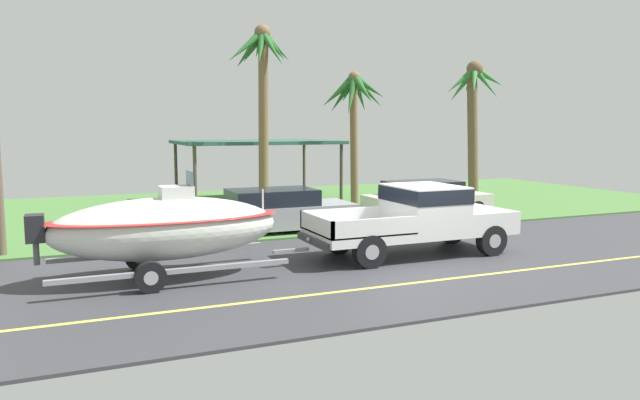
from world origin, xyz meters
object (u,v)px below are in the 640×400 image
(boat_on_trailer, at_px, (165,228))
(parked_sedan_far, at_px, (426,200))
(pickup_truck_towing, at_px, (423,216))
(palm_tree_near_left, at_px, (473,103))
(palm_tree_mid, at_px, (354,102))
(parked_sedan_near, at_px, (277,211))
(palm_tree_near_right, at_px, (262,72))
(carport_awning, at_px, (256,143))

(boat_on_trailer, bearing_deg, parked_sedan_far, 27.20)
(pickup_truck_towing, height_order, palm_tree_near_left, palm_tree_near_left)
(palm_tree_mid, bearing_deg, boat_on_trailer, -135.48)
(parked_sedan_far, relative_size, palm_tree_mid, 0.83)
(parked_sedan_far, relative_size, palm_tree_near_left, 0.76)
(parked_sedan_near, distance_m, palm_tree_near_right, 6.74)
(parked_sedan_near, xyz_separation_m, palm_tree_mid, (4.75, 4.18, 3.65))
(boat_on_trailer, bearing_deg, carport_awning, 64.45)
(parked_sedan_near, relative_size, palm_tree_near_left, 0.78)
(parked_sedan_far, bearing_deg, palm_tree_mid, 108.70)
(parked_sedan_near, height_order, parked_sedan_far, same)
(palm_tree_near_left, bearing_deg, palm_tree_mid, 173.95)
(parked_sedan_near, bearing_deg, palm_tree_near_left, 19.53)
(boat_on_trailer, relative_size, palm_tree_near_left, 1.00)
(boat_on_trailer, relative_size, palm_tree_mid, 1.11)
(pickup_truck_towing, relative_size, palm_tree_near_left, 0.92)
(palm_tree_near_left, xyz_separation_m, palm_tree_mid, (-5.42, 0.57, -0.04))
(parked_sedan_far, distance_m, palm_tree_mid, 5.25)
(boat_on_trailer, bearing_deg, pickup_truck_towing, -0.00)
(parked_sedan_near, distance_m, palm_tree_near_left, 11.40)
(pickup_truck_towing, bearing_deg, boat_on_trailer, 180.00)
(parked_sedan_far, bearing_deg, boat_on_trailer, -152.80)
(carport_awning, distance_m, palm_tree_near_left, 9.57)
(parked_sedan_far, bearing_deg, palm_tree_near_right, 140.75)
(parked_sedan_near, xyz_separation_m, palm_tree_near_left, (10.17, 3.61, 3.68))
(palm_tree_near_left, bearing_deg, carport_awning, 155.99)
(palm_tree_mid, bearing_deg, pickup_truck_towing, -104.59)
(palm_tree_near_left, bearing_deg, parked_sedan_near, -160.47)
(parked_sedan_far, distance_m, palm_tree_near_right, 7.98)
(pickup_truck_towing, height_order, carport_awning, carport_awning)
(parked_sedan_far, height_order, palm_tree_near_left, palm_tree_near_left)
(parked_sedan_near, xyz_separation_m, carport_awning, (1.57, 7.44, 1.94))
(carport_awning, bearing_deg, palm_tree_near_left, -24.01)
(boat_on_trailer, relative_size, parked_sedan_near, 1.29)
(boat_on_trailer, height_order, palm_tree_mid, palm_tree_mid)
(carport_awning, bearing_deg, parked_sedan_far, -57.29)
(palm_tree_near_left, bearing_deg, parked_sedan_far, -144.60)
(pickup_truck_towing, height_order, palm_tree_near_right, palm_tree_near_right)
(boat_on_trailer, distance_m, palm_tree_mid, 12.92)
(boat_on_trailer, distance_m, palm_tree_near_right, 11.45)
(pickup_truck_towing, bearing_deg, palm_tree_mid, 75.41)
(palm_tree_near_right, xyz_separation_m, palm_tree_mid, (3.75, -0.48, -1.12))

